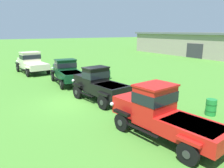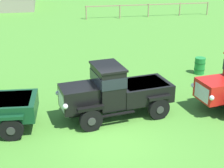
{
  "view_description": "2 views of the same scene",
  "coord_description": "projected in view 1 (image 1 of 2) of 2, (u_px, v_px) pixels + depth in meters",
  "views": [
    {
      "loc": [
        12.7,
        -4.77,
        4.49
      ],
      "look_at": [
        0.48,
        2.6,
        1.0
      ],
      "focal_mm": 35.0,
      "sensor_mm": 36.0,
      "label": 1
    },
    {
      "loc": [
        -2.07,
        -10.66,
        6.46
      ],
      "look_at": [
        0.48,
        2.6,
        1.0
      ],
      "focal_mm": 55.0,
      "sensor_mm": 36.0,
      "label": 2
    }
  ],
  "objects": [
    {
      "name": "ground_plane",
      "position": [
        73.0,
        103.0,
        14.02
      ],
      "size": [
        240.0,
        240.0,
        0.0
      ],
      "primitive_type": "plane",
      "color": "#47842D"
    },
    {
      "name": "farm_shed",
      "position": [
        194.0,
        43.0,
        41.84
      ],
      "size": [
        25.11,
        9.73,
        4.23
      ],
      "color": "gray",
      "rests_on": "ground"
    },
    {
      "name": "vintage_truck_foreground_near",
      "position": [
        31.0,
        62.0,
        23.75
      ],
      "size": [
        5.76,
        2.85,
        2.27
      ],
      "color": "black",
      "rests_on": "ground"
    },
    {
      "name": "vintage_truck_second_in_line",
      "position": [
        67.0,
        71.0,
        18.92
      ],
      "size": [
        5.29,
        2.4,
        2.08
      ],
      "color": "black",
      "rests_on": "ground"
    },
    {
      "name": "vintage_truck_midrow_center",
      "position": [
        99.0,
        84.0,
        14.24
      ],
      "size": [
        4.72,
        2.5,
        2.2
      ],
      "color": "black",
      "rests_on": "ground"
    },
    {
      "name": "vintage_truck_far_side",
      "position": [
        161.0,
        113.0,
        9.24
      ],
      "size": [
        5.5,
        2.59,
        2.28
      ],
      "color": "black",
      "rests_on": "ground"
    },
    {
      "name": "oil_drum_beside_row",
      "position": [
        211.0,
        107.0,
        11.84
      ],
      "size": [
        0.58,
        0.58,
        0.9
      ],
      "color": "#1E7F33",
      "rests_on": "ground"
    },
    {
      "name": "oil_drum_near_fence",
      "position": [
        107.0,
        75.0,
        20.74
      ],
      "size": [
        0.61,
        0.61,
        0.86
      ],
      "color": "#1E7F33",
      "rests_on": "ground"
    }
  ]
}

